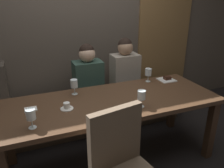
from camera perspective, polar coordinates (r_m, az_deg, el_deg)
name	(u,v)px	position (r m, az deg, el deg)	size (l,w,h in m)	color
ground	(111,159)	(2.71, -0.13, -18.19)	(9.00, 9.00, 0.00)	black
back_wall_tiled	(78,13)	(3.26, -8.43, 17.21)	(6.00, 0.12, 3.00)	brown
arched_door	(165,20)	(3.76, 13.12, 15.38)	(0.90, 0.05, 2.55)	olive
dining_table	(111,107)	(2.35, -0.14, -5.87)	(2.20, 0.84, 0.74)	#412B1C
banquette_bench	(93,113)	(3.13, -4.88, -7.25)	(2.50, 0.44, 0.45)	#4A3C2E
chair_near_side	(123,165)	(1.79, 2.87, -19.58)	(0.51, 0.51, 0.98)	#4C3321
diner_redhead	(88,74)	(2.89, -6.03, 2.44)	(0.36, 0.24, 0.73)	#2D473D
diner_bearded	(125,68)	(3.07, 3.22, 4.00)	(0.36, 0.24, 0.76)	#9E9384
wine_glass_far_right	(148,73)	(2.78, 9.05, 2.80)	(0.08, 0.08, 0.16)	silver
wine_glass_near_right	(141,96)	(2.14, 7.36, -2.92)	(0.08, 0.08, 0.16)	silver
wine_glass_center_front	(31,115)	(1.91, -19.59, -7.37)	(0.08, 0.08, 0.16)	silver
wine_glass_end_left	(74,84)	(2.43, -9.43, -0.08)	(0.08, 0.08, 0.16)	silver
espresso_cup	(67,106)	(2.16, -11.21, -5.51)	(0.12, 0.12, 0.06)	white
dessert_plate	(167,79)	(2.91, 13.49, 1.21)	(0.19, 0.19, 0.05)	white
folded_napkin	(31,109)	(2.25, -19.61, -5.96)	(0.11, 0.10, 0.01)	silver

